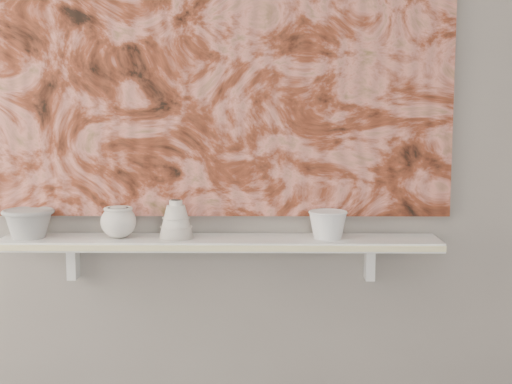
{
  "coord_description": "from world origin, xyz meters",
  "views": [
    {
      "loc": [
        0.14,
        -0.73,
        1.35
      ],
      "look_at": [
        0.12,
        1.49,
        1.08
      ],
      "focal_mm": 50.0,
      "sensor_mm": 36.0,
      "label": 1
    }
  ],
  "objects_px": {
    "cup_cream": "(118,222)",
    "painting": "(220,46)",
    "bowl_white": "(328,224)",
    "bowl_grey": "(29,223)",
    "shelf": "(220,243)",
    "bell_vessel": "(176,219)"
  },
  "relations": [
    {
      "from": "shelf",
      "to": "bowl_white",
      "type": "distance_m",
      "value": 0.35
    },
    {
      "from": "shelf",
      "to": "bowl_grey",
      "type": "distance_m",
      "value": 0.61
    },
    {
      "from": "painting",
      "to": "bowl_grey",
      "type": "bearing_deg",
      "value": -172.5
    },
    {
      "from": "shelf",
      "to": "cup_cream",
      "type": "relative_size",
      "value": 12.32
    },
    {
      "from": "bell_vessel",
      "to": "bowl_white",
      "type": "relative_size",
      "value": 0.99
    },
    {
      "from": "cup_cream",
      "to": "painting",
      "type": "bearing_deg",
      "value": 14.0
    },
    {
      "from": "shelf",
      "to": "cup_cream",
      "type": "xyz_separation_m",
      "value": [
        -0.32,
        0.0,
        0.07
      ]
    },
    {
      "from": "bell_vessel",
      "to": "bowl_white",
      "type": "xyz_separation_m",
      "value": [
        0.48,
        0.0,
        -0.02
      ]
    },
    {
      "from": "bell_vessel",
      "to": "bowl_white",
      "type": "height_order",
      "value": "bell_vessel"
    },
    {
      "from": "painting",
      "to": "bell_vessel",
      "type": "relative_size",
      "value": 12.23
    },
    {
      "from": "cup_cream",
      "to": "bowl_white",
      "type": "bearing_deg",
      "value": 0.0
    },
    {
      "from": "shelf",
      "to": "cup_cream",
      "type": "distance_m",
      "value": 0.33
    },
    {
      "from": "bell_vessel",
      "to": "bowl_grey",
      "type": "bearing_deg",
      "value": 180.0
    },
    {
      "from": "bowl_grey",
      "to": "bell_vessel",
      "type": "height_order",
      "value": "bell_vessel"
    },
    {
      "from": "painting",
      "to": "bowl_white",
      "type": "xyz_separation_m",
      "value": [
        0.35,
        -0.08,
        -0.57
      ]
    },
    {
      "from": "bowl_grey",
      "to": "bowl_white",
      "type": "xyz_separation_m",
      "value": [
        0.96,
        0.0,
        -0.0
      ]
    },
    {
      "from": "bell_vessel",
      "to": "bowl_white",
      "type": "bearing_deg",
      "value": 0.0
    },
    {
      "from": "shelf",
      "to": "cup_cream",
      "type": "height_order",
      "value": "cup_cream"
    },
    {
      "from": "shelf",
      "to": "bowl_grey",
      "type": "bearing_deg",
      "value": 180.0
    },
    {
      "from": "bowl_white",
      "to": "bowl_grey",
      "type": "bearing_deg",
      "value": 180.0
    },
    {
      "from": "bowl_grey",
      "to": "bowl_white",
      "type": "bearing_deg",
      "value": 0.0
    },
    {
      "from": "cup_cream",
      "to": "bell_vessel",
      "type": "relative_size",
      "value": 0.93
    }
  ]
}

